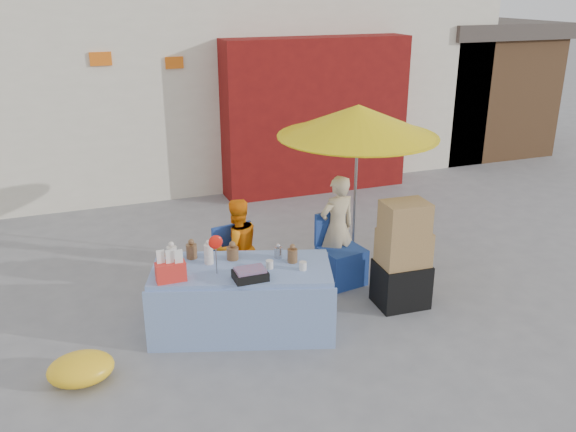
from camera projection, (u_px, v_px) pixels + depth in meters
name	position (u px, v px, depth m)	size (l,w,h in m)	color
ground	(278.00, 328.00, 6.41)	(80.00, 80.00, 0.00)	slate
backdrop	(174.00, 1.00, 12.07)	(14.00, 8.00, 7.80)	silver
market_table	(242.00, 297.00, 6.27)	(2.03, 1.40, 1.12)	#81A3CF
chair_left	(241.00, 279.00, 6.91)	(0.55, 0.54, 0.85)	navy
chair_right	(341.00, 263.00, 7.32)	(0.55, 0.54, 0.85)	navy
vendor_orange	(237.00, 248.00, 6.91)	(0.57, 0.44, 1.17)	orange
vendor_beige	(337.00, 228.00, 7.30)	(0.48, 0.31, 1.31)	#CBB78F
umbrella	(358.00, 122.00, 7.09)	(1.90, 1.90, 2.09)	gray
box_stack	(403.00, 258.00, 6.69)	(0.58, 0.48, 1.23)	black
tarp_bundle	(81.00, 369.00, 5.49)	(0.59, 0.48, 0.27)	yellow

